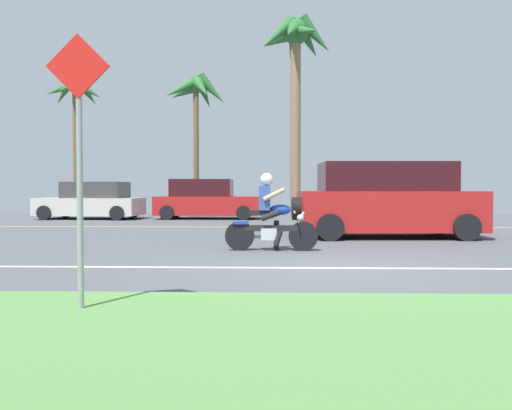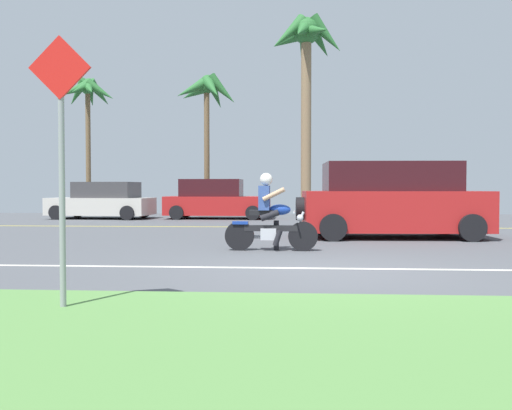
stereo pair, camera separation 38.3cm
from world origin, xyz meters
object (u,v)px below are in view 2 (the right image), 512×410
object	(u,v)px
palm_tree_2	(88,97)
street_sign	(61,146)
suv_nearby	(391,201)
parked_car_0	(103,201)
parked_car_1	(216,200)
motorcyclist	(270,218)
palm_tree_0	(306,50)
palm_tree_1	(207,97)

from	to	relation	value
palm_tree_2	street_sign	world-z (taller)	palm_tree_2
suv_nearby	street_sign	bearing A→B (deg)	-118.88
parked_car_0	parked_car_1	world-z (taller)	parked_car_1
motorcyclist	palm_tree_2	size ratio (longest dim) A/B	0.29
motorcyclist	parked_car_1	bearing A→B (deg)	103.43
motorcyclist	parked_car_0	world-z (taller)	motorcyclist
suv_nearby	palm_tree_0	world-z (taller)	palm_tree_0
motorcyclist	palm_tree_0	distance (m)	14.86
palm_tree_2	palm_tree_0	bearing A→B (deg)	-3.79
motorcyclist	palm_tree_0	world-z (taller)	palm_tree_0
motorcyclist	street_sign	bearing A→B (deg)	-108.39
palm_tree_2	motorcyclist	bearing A→B (deg)	-57.15
parked_car_0	suv_nearby	bearing A→B (deg)	-37.52
suv_nearby	palm_tree_1	xyz separation A→B (m)	(-6.25, 10.29, 4.36)
suv_nearby	palm_tree_2	world-z (taller)	palm_tree_2
parked_car_1	street_sign	bearing A→B (deg)	-87.15
palm_tree_0	street_sign	size ratio (longest dim) A/B	3.23
suv_nearby	palm_tree_0	bearing A→B (deg)	100.42
parked_car_1	palm_tree_2	bearing A→B (deg)	155.89
palm_tree_0	palm_tree_2	size ratio (longest dim) A/B	1.38
palm_tree_1	palm_tree_0	bearing A→B (deg)	-0.95
palm_tree_2	parked_car_0	bearing A→B (deg)	-60.10
suv_nearby	palm_tree_0	size ratio (longest dim) A/B	0.53
parked_car_1	palm_tree_2	distance (m)	8.39
parked_car_0	parked_car_1	bearing A→B (deg)	3.42
suv_nearby	street_sign	size ratio (longest dim) A/B	1.72
parked_car_0	street_sign	distance (m)	17.22
parked_car_1	palm_tree_0	size ratio (longest dim) A/B	0.48
palm_tree_0	suv_nearby	bearing A→B (deg)	-79.58
parked_car_0	parked_car_1	xyz separation A→B (m)	(4.56, 0.27, 0.05)
parked_car_1	palm_tree_1	distance (m)	5.11
palm_tree_2	parked_car_1	bearing A→B (deg)	-24.11
parked_car_0	parked_car_1	distance (m)	4.57
suv_nearby	parked_car_1	size ratio (longest dim) A/B	1.12
parked_car_1	palm_tree_1	xyz separation A→B (m)	(-0.70, 2.25, 4.53)
palm_tree_1	street_sign	bearing A→B (deg)	-85.37
palm_tree_0	palm_tree_2	bearing A→B (deg)	176.21
palm_tree_1	palm_tree_2	bearing A→B (deg)	174.03
suv_nearby	palm_tree_2	bearing A→B (deg)	137.57
parked_car_0	palm_tree_1	xyz separation A→B (m)	(3.86, 2.53, 4.58)
parked_car_0	palm_tree_2	world-z (taller)	palm_tree_2
palm_tree_0	palm_tree_2	xyz separation A→B (m)	(-10.03, 0.66, -1.81)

